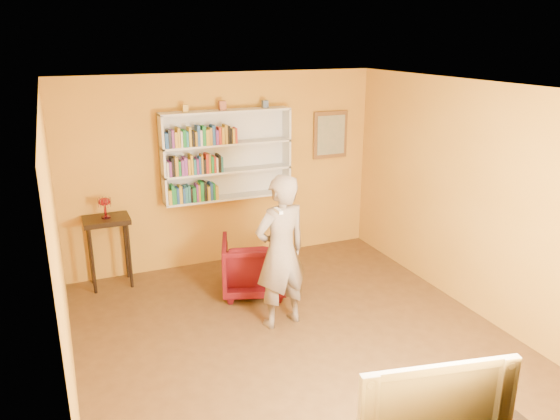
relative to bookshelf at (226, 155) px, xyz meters
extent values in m
cube|color=#4A3118|center=(0.00, -2.41, -1.65)|extent=(5.30, 5.80, 0.12)
cube|color=#B97C22|center=(0.00, 0.11, -0.24)|extent=(5.30, 0.04, 2.70)
cube|color=#B97C22|center=(0.00, -4.93, -0.24)|extent=(5.30, 0.04, 2.70)
cube|color=#B97C22|center=(-2.27, -2.41, -0.24)|extent=(0.04, 5.80, 2.70)
cube|color=#B97C22|center=(2.27, -2.41, -0.24)|extent=(0.04, 5.80, 2.70)
cube|color=white|center=(0.00, -2.41, 1.14)|extent=(5.30, 5.80, 0.06)
cube|color=silver|center=(0.00, 0.07, 0.01)|extent=(1.80, 0.03, 1.20)
cube|color=silver|center=(-0.89, -0.06, 0.01)|extent=(0.03, 0.28, 1.20)
cube|color=silver|center=(0.89, -0.06, 0.01)|extent=(0.03, 0.28, 1.20)
cube|color=silver|center=(0.00, -0.06, -0.59)|extent=(1.80, 0.28, 0.03)
cube|color=silver|center=(0.00, -0.06, -0.21)|extent=(1.80, 0.28, 0.03)
cube|color=silver|center=(0.00, -0.06, 0.17)|extent=(1.80, 0.28, 0.03)
cube|color=silver|center=(0.00, -0.06, 0.61)|extent=(1.80, 0.28, 0.03)
cube|color=gold|center=(-0.84, -0.12, -0.48)|extent=(0.04, 0.14, 0.20)
cube|color=#1A7633|center=(-0.80, -0.11, -0.45)|extent=(0.03, 0.16, 0.26)
cube|color=#1A7633|center=(-0.77, -0.11, -0.47)|extent=(0.02, 0.17, 0.22)
cube|color=#1F478F|center=(-0.73, -0.11, -0.47)|extent=(0.03, 0.15, 0.22)
cube|color=gold|center=(-0.69, -0.11, -0.46)|extent=(0.04, 0.15, 0.24)
cube|color=#1F478F|center=(-0.65, -0.10, -0.47)|extent=(0.03, 0.19, 0.21)
cube|color=#236F80|center=(-0.62, -0.10, -0.47)|extent=(0.04, 0.17, 0.22)
cube|color=#236F80|center=(-0.58, -0.10, -0.46)|extent=(0.03, 0.17, 0.23)
cube|color=black|center=(-0.55, -0.11, -0.48)|extent=(0.02, 0.16, 0.19)
cube|color=#1A7633|center=(-0.51, -0.10, -0.48)|extent=(0.04, 0.17, 0.20)
cube|color=#732A80|center=(-0.47, -0.12, -0.46)|extent=(0.02, 0.14, 0.24)
cube|color=#BB8F25|center=(-0.44, -0.11, -0.46)|extent=(0.02, 0.16, 0.24)
cube|color=#1A7633|center=(-0.40, -0.11, -0.45)|extent=(0.04, 0.16, 0.27)
cube|color=black|center=(-0.35, -0.10, -0.45)|extent=(0.04, 0.18, 0.26)
cube|color=gold|center=(-0.31, -0.11, -0.48)|extent=(0.04, 0.15, 0.20)
cube|color=#1F478F|center=(-0.27, -0.10, -0.46)|extent=(0.04, 0.18, 0.24)
cube|color=#1A7633|center=(-0.23, -0.12, -0.46)|extent=(0.03, 0.14, 0.23)
cube|color=gold|center=(-0.20, -0.11, -0.48)|extent=(0.04, 0.16, 0.19)
cube|color=silver|center=(-0.85, -0.10, -0.10)|extent=(0.02, 0.18, 0.20)
cube|color=#732A80|center=(-0.81, -0.10, -0.10)|extent=(0.03, 0.18, 0.20)
cube|color=black|center=(-0.78, -0.10, -0.08)|extent=(0.04, 0.19, 0.25)
cube|color=#9E741C|center=(-0.73, -0.11, -0.07)|extent=(0.04, 0.16, 0.26)
cube|color=#1A7633|center=(-0.69, -0.11, -0.10)|extent=(0.03, 0.15, 0.20)
cube|color=#732A80|center=(-0.65, -0.10, -0.10)|extent=(0.04, 0.19, 0.21)
cube|color=#732A80|center=(-0.60, -0.11, -0.08)|extent=(0.04, 0.16, 0.24)
cube|color=gold|center=(-0.56, -0.12, -0.09)|extent=(0.03, 0.15, 0.22)
cube|color=gold|center=(-0.52, -0.10, -0.07)|extent=(0.03, 0.19, 0.27)
cube|color=#236F80|center=(-0.49, -0.11, -0.10)|extent=(0.03, 0.16, 0.21)
cube|color=#732A80|center=(-0.45, -0.10, -0.10)|extent=(0.03, 0.18, 0.21)
cube|color=#1F478F|center=(-0.41, -0.12, -0.08)|extent=(0.03, 0.14, 0.24)
cube|color=#9E741C|center=(-0.38, -0.12, -0.07)|extent=(0.02, 0.14, 0.26)
cube|color=black|center=(-0.35, -0.10, -0.10)|extent=(0.03, 0.17, 0.19)
cube|color=#A82B19|center=(-0.32, -0.11, -0.07)|extent=(0.03, 0.16, 0.27)
cube|color=#9E741C|center=(-0.28, -0.11, -0.07)|extent=(0.03, 0.16, 0.26)
cube|color=#1A7633|center=(-0.24, -0.11, -0.09)|extent=(0.04, 0.17, 0.23)
cube|color=#A82B19|center=(-0.21, -0.11, -0.09)|extent=(0.02, 0.15, 0.23)
cube|color=silver|center=(-0.18, -0.10, -0.10)|extent=(0.03, 0.18, 0.20)
cube|color=black|center=(-0.14, -0.10, -0.08)|extent=(0.03, 0.18, 0.24)
cube|color=#236F80|center=(-0.11, -0.10, -0.10)|extent=(0.03, 0.19, 0.21)
cube|color=#1F478F|center=(-0.84, -0.11, 0.28)|extent=(0.04, 0.16, 0.20)
cube|color=black|center=(-0.79, -0.10, 0.30)|extent=(0.04, 0.18, 0.23)
cube|color=#732A80|center=(-0.75, -0.11, 0.29)|extent=(0.03, 0.16, 0.23)
cube|color=#BB8F25|center=(-0.71, -0.10, 0.28)|extent=(0.04, 0.17, 0.20)
cube|color=gold|center=(-0.68, -0.10, 0.31)|extent=(0.03, 0.18, 0.25)
cube|color=silver|center=(-0.64, -0.10, 0.28)|extent=(0.02, 0.17, 0.21)
cube|color=#1A7633|center=(-0.61, -0.12, 0.29)|extent=(0.04, 0.15, 0.22)
cube|color=#236F80|center=(-0.57, -0.12, 0.28)|extent=(0.03, 0.14, 0.20)
cube|color=gold|center=(-0.53, -0.11, 0.31)|extent=(0.03, 0.15, 0.26)
cube|color=black|center=(-0.49, -0.09, 0.28)|extent=(0.03, 0.19, 0.20)
cube|color=#9E741C|center=(-0.45, -0.10, 0.28)|extent=(0.03, 0.19, 0.19)
cube|color=#1F478F|center=(-0.42, -0.11, 0.31)|extent=(0.03, 0.15, 0.27)
cube|color=silver|center=(-0.38, -0.10, 0.28)|extent=(0.03, 0.18, 0.21)
cube|color=#1A7633|center=(-0.34, -0.11, 0.31)|extent=(0.04, 0.16, 0.26)
cube|color=gold|center=(-0.29, -0.11, 0.28)|extent=(0.04, 0.15, 0.21)
cube|color=#9E741C|center=(-0.25, -0.12, 0.29)|extent=(0.04, 0.14, 0.23)
cube|color=#1F478F|center=(-0.21, -0.10, 0.31)|extent=(0.04, 0.17, 0.26)
cube|color=#732A80|center=(-0.16, -0.10, 0.28)|extent=(0.04, 0.18, 0.19)
cube|color=#A82B19|center=(-0.12, -0.12, 0.30)|extent=(0.03, 0.14, 0.23)
cube|color=#BB8F25|center=(-0.08, -0.11, 0.29)|extent=(0.04, 0.15, 0.23)
cube|color=#9E741C|center=(-0.04, -0.12, 0.31)|extent=(0.04, 0.15, 0.26)
cube|color=black|center=(0.00, -0.12, 0.30)|extent=(0.03, 0.14, 0.24)
cube|color=black|center=(0.03, -0.10, 0.28)|extent=(0.02, 0.19, 0.20)
cube|color=#BB8F25|center=(0.06, -0.11, 0.28)|extent=(0.04, 0.15, 0.20)
cube|color=#A82B19|center=(0.10, -0.12, 0.28)|extent=(0.03, 0.14, 0.21)
cube|color=gold|center=(-0.55, -0.06, 0.67)|extent=(0.07, 0.07, 0.10)
cube|color=#964E32|center=(-0.05, -0.06, 0.68)|extent=(0.09, 0.09, 0.12)
cube|color=#465575|center=(0.56, -0.06, 0.67)|extent=(0.08, 0.08, 0.10)
cube|color=brown|center=(1.65, 0.06, 0.16)|extent=(0.55, 0.04, 0.70)
cube|color=gray|center=(1.65, 0.03, 0.16)|extent=(0.45, 0.02, 0.58)
cylinder|color=black|center=(-1.90, -0.33, -1.16)|extent=(0.04, 0.04, 0.88)
cylinder|color=black|center=(-1.44, -0.33, -1.16)|extent=(0.04, 0.04, 0.88)
cylinder|color=black|center=(-1.90, 0.01, -1.16)|extent=(0.04, 0.04, 0.88)
cylinder|color=black|center=(-1.44, 0.01, -1.16)|extent=(0.04, 0.04, 0.88)
cube|color=black|center=(-1.67, -0.16, -0.69)|extent=(0.57, 0.44, 0.06)
cylinder|color=maroon|center=(-1.67, -0.16, -0.64)|extent=(0.11, 0.11, 0.02)
cylinder|color=maroon|center=(-1.67, -0.16, -0.56)|extent=(0.03, 0.03, 0.14)
ellipsoid|color=maroon|center=(-1.67, -0.16, -0.44)|extent=(0.16, 0.16, 0.10)
cylinder|color=#FFE3AE|center=(-1.60, -0.16, -0.44)|extent=(0.01, 0.01, 0.11)
cylinder|color=#FFE3AE|center=(-1.61, -0.12, -0.44)|extent=(0.01, 0.01, 0.11)
cylinder|color=#FFE3AE|center=(-1.64, -0.09, -0.44)|extent=(0.01, 0.01, 0.11)
cylinder|color=#FFE3AE|center=(-1.68, -0.08, -0.44)|extent=(0.01, 0.01, 0.11)
cylinder|color=#FFE3AE|center=(-1.72, -0.10, -0.44)|extent=(0.01, 0.01, 0.11)
cylinder|color=#FFE3AE|center=(-1.75, -0.14, -0.44)|extent=(0.01, 0.01, 0.11)
cylinder|color=#FFE3AE|center=(-1.75, -0.18, -0.44)|extent=(0.01, 0.01, 0.11)
cylinder|color=#FFE3AE|center=(-1.72, -0.22, -0.44)|extent=(0.01, 0.01, 0.11)
cylinder|color=#FFE3AE|center=(-1.68, -0.24, -0.44)|extent=(0.01, 0.01, 0.11)
cylinder|color=#FFE3AE|center=(-1.64, -0.23, -0.44)|extent=(0.01, 0.01, 0.11)
cylinder|color=#FFE3AE|center=(-1.61, -0.20, -0.44)|extent=(0.01, 0.01, 0.11)
imported|color=#3E040C|center=(-0.01, -1.08, -1.23)|extent=(0.99, 1.01, 0.73)
imported|color=#6E5F51|center=(0.00, -1.96, -0.71)|extent=(0.71, 0.53, 1.77)
cube|color=white|center=(-0.14, -2.24, -0.13)|extent=(0.04, 0.15, 0.04)
imported|color=black|center=(-0.05, -4.66, -0.73)|extent=(1.10, 0.35, 0.63)
camera|label=1|loc=(-2.18, -7.12, 1.58)|focal=35.00mm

